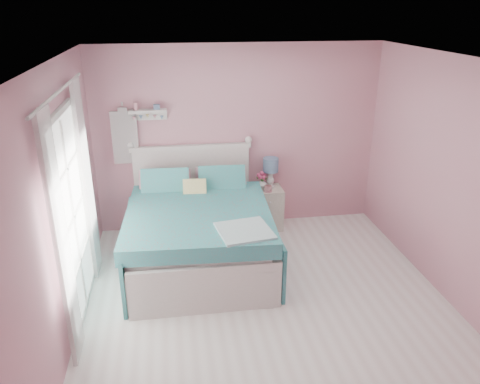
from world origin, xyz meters
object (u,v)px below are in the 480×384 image
object	(u,v)px
bed	(198,233)
vase	(262,183)
table_lamp	(271,167)
teacup	(268,189)
nightstand	(267,208)

from	to	relation	value
bed	vase	world-z (taller)	bed
table_lamp	teacup	world-z (taller)	table_lamp
nightstand	vase	xyz separation A→B (m)	(-0.08, 0.02, 0.38)
vase	teacup	bearing A→B (deg)	-61.28
table_lamp	vase	world-z (taller)	table_lamp
bed	teacup	size ratio (longest dim) A/B	20.10
table_lamp	vase	distance (m)	0.27
nightstand	teacup	size ratio (longest dim) A/B	5.56
nightstand	teacup	bearing A→B (deg)	-98.60
nightstand	table_lamp	distance (m)	0.61
table_lamp	vase	xyz separation A→B (m)	(-0.14, -0.04, -0.22)
vase	teacup	size ratio (longest dim) A/B	1.45
vase	nightstand	bearing A→B (deg)	-10.33
bed	nightstand	size ratio (longest dim) A/B	3.62
vase	table_lamp	bearing A→B (deg)	15.83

